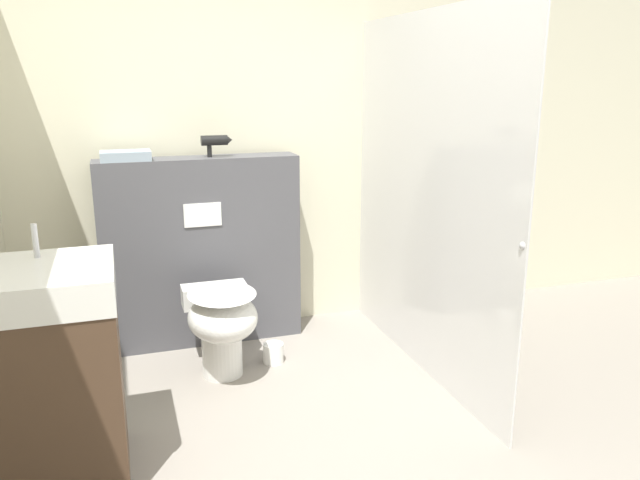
{
  "coord_description": "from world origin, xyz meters",
  "views": [
    {
      "loc": [
        -0.78,
        -2.01,
        1.63
      ],
      "look_at": [
        0.27,
        1.14,
        0.76
      ],
      "focal_mm": 35.0,
      "sensor_mm": 36.0,
      "label": 1
    }
  ],
  "objects": [
    {
      "name": "wall_back",
      "position": [
        0.0,
        1.93,
        1.25
      ],
      "size": [
        8.0,
        0.06,
        2.5
      ],
      "color": "beige",
      "rests_on": "ground_plane"
    },
    {
      "name": "partition_panel",
      "position": [
        -0.31,
        1.74,
        0.58
      ],
      "size": [
        1.2,
        0.23,
        1.16
      ],
      "color": "#4C4C51",
      "rests_on": "ground_plane"
    },
    {
      "name": "shower_glass",
      "position": [
        0.82,
        0.99,
        0.98
      ],
      "size": [
        0.04,
        1.83,
        1.97
      ],
      "color": "silver",
      "rests_on": "ground_plane"
    },
    {
      "name": "toilet",
      "position": [
        -0.29,
        1.18,
        0.33
      ],
      "size": [
        0.37,
        0.57,
        0.52
      ],
      "color": "white",
      "rests_on": "ground_plane"
    },
    {
      "name": "sink_vanity",
      "position": [
        -1.1,
        0.49,
        0.46
      ],
      "size": [
        0.58,
        0.54,
        1.06
      ],
      "color": "#473323",
      "rests_on": "ground_plane"
    },
    {
      "name": "hair_drier",
      "position": [
        -0.2,
        1.73,
        1.26
      ],
      "size": [
        0.19,
        0.06,
        0.13
      ],
      "color": "black",
      "rests_on": "partition_panel"
    },
    {
      "name": "folded_towel",
      "position": [
        -0.71,
        1.72,
        1.19
      ],
      "size": [
        0.28,
        0.18,
        0.05
      ],
      "color": "#8C9EAD",
      "rests_on": "partition_panel"
    },
    {
      "name": "spare_toilet_roll",
      "position": [
        0.02,
        1.27,
        0.06
      ],
      "size": [
        0.12,
        0.12,
        0.12
      ],
      "color": "white",
      "rests_on": "ground_plane"
    }
  ]
}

